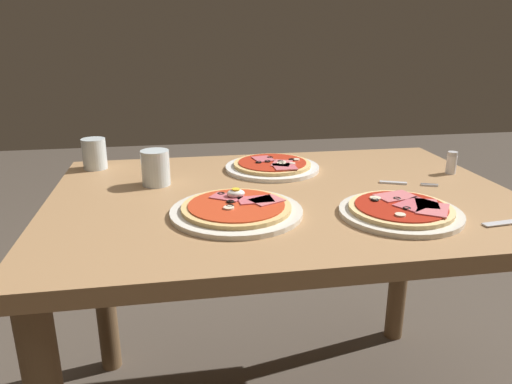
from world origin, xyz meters
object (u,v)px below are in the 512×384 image
(pizza_across_left, at_px, (272,166))
(water_glass_far, at_px, (156,170))
(fork, at_px, (404,183))
(water_glass_near, at_px, (95,156))
(pizza_across_right, at_px, (401,211))
(pizza_foreground, at_px, (237,209))
(dining_table, at_px, (283,233))
(salt_shaker, at_px, (452,163))

(pizza_across_left, bearing_deg, water_glass_far, -164.70)
(water_glass_far, relative_size, fork, 0.64)
(pizza_across_left, height_order, water_glass_near, water_glass_near)
(fork, bearing_deg, water_glass_far, 170.65)
(pizza_across_right, relative_size, water_glass_far, 2.90)
(pizza_across_left, distance_m, pizza_across_right, 0.48)
(pizza_foreground, relative_size, fork, 2.05)
(pizza_foreground, xyz_separation_m, water_glass_near, (-0.38, 0.47, 0.03))
(water_glass_near, bearing_deg, pizza_across_left, -11.10)
(dining_table, height_order, pizza_across_right, pizza_across_right)
(fork, bearing_deg, dining_table, -176.50)
(pizza_across_right, xyz_separation_m, water_glass_far, (-0.57, 0.34, 0.03))
(pizza_foreground, xyz_separation_m, salt_shaker, (0.68, 0.23, 0.02))
(pizza_foreground, bearing_deg, water_glass_far, 125.84)
(dining_table, bearing_deg, water_glass_far, 158.19)
(pizza_across_left, xyz_separation_m, water_glass_near, (-0.54, 0.11, 0.03))
(salt_shaker, bearing_deg, pizza_across_left, 165.84)
(pizza_across_right, bearing_deg, pizza_across_left, 116.65)
(pizza_across_left, relative_size, salt_shaker, 4.32)
(water_glass_far, bearing_deg, pizza_across_right, -30.73)
(dining_table, xyz_separation_m, water_glass_far, (-0.33, 0.13, 0.16))
(water_glass_near, bearing_deg, pizza_across_right, -35.41)
(pizza_foreground, bearing_deg, pizza_across_right, -10.95)
(pizza_across_right, bearing_deg, dining_table, 138.84)
(water_glass_far, height_order, fork, water_glass_far)
(salt_shaker, bearing_deg, water_glass_near, 167.39)
(pizza_across_right, relative_size, salt_shaker, 4.24)
(pizza_foreground, height_order, salt_shaker, salt_shaker)
(water_glass_far, height_order, salt_shaker, water_glass_far)
(pizza_foreground, xyz_separation_m, fork, (0.49, 0.15, -0.01))
(pizza_foreground, height_order, pizza_across_right, pizza_foreground)
(water_glass_far, distance_m, fork, 0.69)
(water_glass_far, bearing_deg, dining_table, -21.81)
(water_glass_near, relative_size, fork, 0.62)
(water_glass_near, distance_m, salt_shaker, 1.09)
(pizza_across_left, height_order, pizza_across_right, same)
(dining_table, relative_size, fork, 8.01)
(fork, height_order, salt_shaker, salt_shaker)
(dining_table, height_order, pizza_across_left, pizza_across_left)
(pizza_across_right, bearing_deg, fork, 62.61)
(dining_table, relative_size, pizza_across_right, 4.29)
(pizza_foreground, xyz_separation_m, pizza_across_left, (0.16, 0.36, -0.00))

